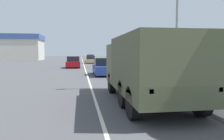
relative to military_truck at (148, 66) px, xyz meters
name	(u,v)px	position (x,y,z in m)	size (l,w,h in m)	color
ground_plane	(84,65)	(-2.14, 28.99, -1.55)	(180.00, 180.00, 0.00)	#4C4C4F
lane_centre_stripe	(84,65)	(-2.14, 28.99, -1.55)	(0.12, 120.00, 0.00)	silver
sidewalk_right	(110,64)	(2.36, 28.99, -1.49)	(1.80, 120.00, 0.12)	#ADAAA3
grass_strip_right	(134,64)	(6.76, 28.99, -1.54)	(7.00, 120.00, 0.02)	#4C7538
military_truck	(148,66)	(0.00, 0.00, 0.00)	(2.59, 6.95, 2.72)	#545B3D
car_nearest_ahead	(104,67)	(-0.60, 11.54, -0.84)	(1.79, 4.73, 1.59)	navy
car_second_ahead	(73,63)	(-3.68, 21.72, -0.85)	(1.87, 3.96, 1.57)	maroon
car_third_ahead	(91,60)	(-0.73, 33.83, -0.91)	(1.79, 4.00, 1.41)	tan
car_fourth_ahead	(90,58)	(-0.40, 41.81, -0.83)	(1.80, 3.94, 1.61)	#B7BABF
pickup_truck	(213,71)	(6.02, 4.66, -0.67)	(2.00, 5.60, 1.84)	navy
utility_box	(210,85)	(4.06, 1.92, -1.18)	(0.55, 0.45, 0.70)	#3D7042
building_distant	(16,47)	(-20.12, 54.39, 1.92)	(14.19, 10.18, 6.87)	beige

